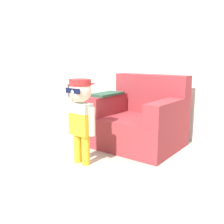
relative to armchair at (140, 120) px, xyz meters
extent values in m
plane|color=#BCB29E|center=(0.15, -0.15, -0.33)|extent=(10.00, 10.00, 0.00)
cube|color=silver|center=(0.15, 0.57, 0.97)|extent=(10.00, 0.05, 2.60)
cube|color=maroon|center=(0.00, -0.05, -0.13)|extent=(1.01, 0.87, 0.38)
cube|color=maroon|center=(0.00, 0.28, 0.31)|extent=(1.01, 0.21, 0.51)
cube|color=maroon|center=(-0.41, -0.16, 0.18)|extent=(0.19, 0.67, 0.25)
cube|color=maroon|center=(0.41, -0.16, 0.18)|extent=(0.19, 0.67, 0.25)
cube|color=#284C38|center=(-0.41, -0.16, 0.32)|extent=(0.23, 0.48, 0.03)
cylinder|color=gold|center=(-0.24, -0.88, -0.17)|extent=(0.08, 0.08, 0.32)
cylinder|color=gold|center=(-0.12, -0.88, -0.17)|extent=(0.08, 0.08, 0.32)
cube|color=gold|center=(-0.18, -0.88, 0.11)|extent=(0.23, 0.13, 0.23)
cube|color=#B7C6B2|center=(-0.18, -0.88, 0.27)|extent=(0.23, 0.13, 0.10)
sphere|color=beige|center=(-0.18, -0.88, 0.45)|extent=(0.23, 0.23, 0.23)
cylinder|color=#B22828|center=(-0.18, -0.88, 0.54)|extent=(0.22, 0.22, 0.06)
cube|color=#B22828|center=(-0.18, -0.78, 0.51)|extent=(0.13, 0.11, 0.01)
cube|color=#0F1433|center=(-0.18, -0.99, 0.46)|extent=(0.19, 0.01, 0.05)
cylinder|color=beige|center=(-0.03, -0.88, 0.15)|extent=(0.07, 0.07, 0.28)
cylinder|color=beige|center=(-0.31, -0.88, 0.37)|extent=(0.09, 0.07, 0.17)
cube|color=gray|center=(-0.31, -0.90, 0.45)|extent=(0.02, 0.07, 0.13)
cylinder|color=white|center=(-0.85, 0.07, -0.32)|extent=(0.28, 0.28, 0.02)
cylinder|color=white|center=(-0.85, 0.07, -0.13)|extent=(0.08, 0.08, 0.39)
cylinder|color=white|center=(-0.85, 0.07, 0.07)|extent=(0.43, 0.43, 0.02)
camera|label=1|loc=(1.66, -2.79, 0.78)|focal=42.00mm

